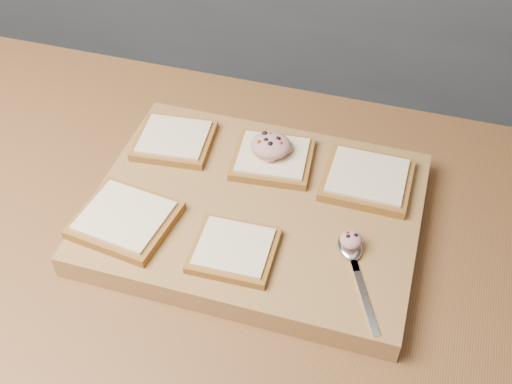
# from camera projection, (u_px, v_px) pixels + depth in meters

# --- Properties ---
(island_counter) EXTENTS (2.00, 0.80, 0.90)m
(island_counter) POSITION_uv_depth(u_px,v_px,m) (161.00, 378.00, 1.26)
(island_counter) COLOR slate
(island_counter) RESTS_ON ground
(back_counter) EXTENTS (3.60, 0.62, 0.94)m
(back_counter) POSITION_uv_depth(u_px,v_px,m) (321.00, 11.00, 2.21)
(back_counter) COLOR slate
(back_counter) RESTS_ON ground
(cutting_board) EXTENTS (0.47, 0.35, 0.04)m
(cutting_board) POSITION_uv_depth(u_px,v_px,m) (256.00, 212.00, 0.94)
(cutting_board) COLOR #A97C48
(cutting_board) RESTS_ON island_counter
(bread_far_left) EXTENTS (0.13, 0.12, 0.02)m
(bread_far_left) POSITION_uv_depth(u_px,v_px,m) (174.00, 140.00, 1.01)
(bread_far_left) COLOR olive
(bread_far_left) RESTS_ON cutting_board
(bread_far_center) EXTENTS (0.13, 0.12, 0.02)m
(bread_far_center) POSITION_uv_depth(u_px,v_px,m) (273.00, 158.00, 0.98)
(bread_far_center) COLOR olive
(bread_far_center) RESTS_ON cutting_board
(bread_far_right) EXTENTS (0.13, 0.12, 0.02)m
(bread_far_right) POSITION_uv_depth(u_px,v_px,m) (367.00, 179.00, 0.95)
(bread_far_right) COLOR olive
(bread_far_right) RESTS_ON cutting_board
(bread_near_left) EXTENTS (0.14, 0.13, 0.02)m
(bread_near_left) POSITION_uv_depth(u_px,v_px,m) (125.00, 219.00, 0.89)
(bread_near_left) COLOR olive
(bread_near_left) RESTS_ON cutting_board
(bread_near_center) EXTENTS (0.11, 0.10, 0.02)m
(bread_near_center) POSITION_uv_depth(u_px,v_px,m) (234.00, 250.00, 0.85)
(bread_near_center) COLOR olive
(bread_near_center) RESTS_ON cutting_board
(tuna_salad_dollop) EXTENTS (0.06, 0.06, 0.03)m
(tuna_salad_dollop) POSITION_uv_depth(u_px,v_px,m) (271.00, 145.00, 0.97)
(tuna_salad_dollop) COLOR tan
(tuna_salad_dollop) RESTS_ON bread_far_center
(spoon) EXTENTS (0.09, 0.16, 0.01)m
(spoon) POSITION_uv_depth(u_px,v_px,m) (352.00, 253.00, 0.85)
(spoon) COLOR silver
(spoon) RESTS_ON cutting_board
(spoon_salad) EXTENTS (0.03, 0.03, 0.02)m
(spoon_salad) POSITION_uv_depth(u_px,v_px,m) (351.00, 239.00, 0.85)
(spoon_salad) COLOR tan
(spoon_salad) RESTS_ON spoon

